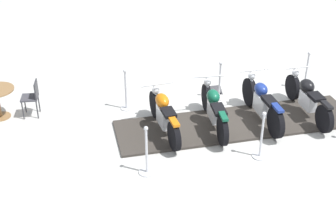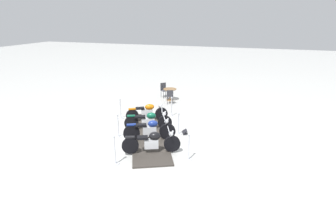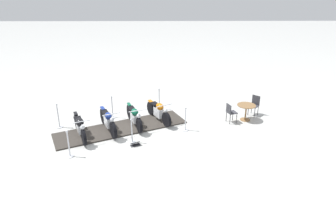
{
  "view_description": "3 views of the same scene",
  "coord_description": "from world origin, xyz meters",
  "px_view_note": "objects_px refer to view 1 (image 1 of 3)",
  "views": [
    {
      "loc": [
        0.43,
        -9.79,
        5.85
      ],
      "look_at": [
        -1.52,
        -0.77,
        0.77
      ],
      "focal_mm": 50.49,
      "sensor_mm": 36.0,
      "label": 1
    },
    {
      "loc": [
        10.92,
        4.58,
        5.19
      ],
      "look_at": [
        -2.21,
        0.17,
        0.82
      ],
      "focal_mm": 30.03,
      "sensor_mm": 36.0,
      "label": 2
    },
    {
      "loc": [
        -1.9,
        12.12,
        6.05
      ],
      "look_at": [
        -2.05,
        -0.16,
        1.06
      ],
      "focal_mm": 32.52,
      "sensor_mm": 36.0,
      "label": 3
    }
  ],
  "objects_px": {
    "stanchion_right_rear": "(126,95)",
    "cafe_chair_near_table": "(32,96)",
    "info_placard": "(215,92)",
    "motorcycle_navy": "(262,102)",
    "stanchion_left_rear": "(147,159)",
    "stanchion_left_mid": "(261,142)",
    "motorcycle_forest": "(214,108)",
    "motorcycle_black": "(308,97)",
    "motorcycle_copper": "(164,114)",
    "stanchion_right_front": "(306,76)",
    "stanchion_right_mid": "(219,86)"
  },
  "relations": [
    {
      "from": "stanchion_right_rear",
      "to": "cafe_chair_near_table",
      "type": "relative_size",
      "value": 1.21
    },
    {
      "from": "info_placard",
      "to": "motorcycle_navy",
      "type": "bearing_deg",
      "value": -69.33
    },
    {
      "from": "motorcycle_navy",
      "to": "stanchion_left_rear",
      "type": "xyz_separation_m",
      "value": [
        -2.16,
        -2.56,
        -0.18
      ]
    },
    {
      "from": "stanchion_left_rear",
      "to": "stanchion_left_mid",
      "type": "xyz_separation_m",
      "value": [
        2.22,
        1.05,
        0.02
      ]
    },
    {
      "from": "motorcycle_forest",
      "to": "info_placard",
      "type": "distance_m",
      "value": 1.78
    },
    {
      "from": "stanchion_right_rear",
      "to": "motorcycle_navy",
      "type": "bearing_deg",
      "value": 1.62
    },
    {
      "from": "stanchion_left_rear",
      "to": "cafe_chair_near_table",
      "type": "height_order",
      "value": "stanchion_left_rear"
    },
    {
      "from": "stanchion_left_rear",
      "to": "motorcycle_forest",
      "type": "bearing_deg",
      "value": 62.3
    },
    {
      "from": "motorcycle_black",
      "to": "stanchion_left_rear",
      "type": "xyz_separation_m",
      "value": [
        -3.23,
        -3.09,
        -0.17
      ]
    },
    {
      "from": "stanchion_left_rear",
      "to": "stanchion_right_rear",
      "type": "height_order",
      "value": "stanchion_left_rear"
    },
    {
      "from": "motorcycle_navy",
      "to": "motorcycle_forest",
      "type": "xyz_separation_m",
      "value": [
        -1.08,
        -0.5,
        -0.01
      ]
    },
    {
      "from": "motorcycle_copper",
      "to": "info_placard",
      "type": "relative_size",
      "value": 4.36
    },
    {
      "from": "stanchion_left_mid",
      "to": "stanchion_right_rear",
      "type": "distance_m",
      "value": 3.67
    },
    {
      "from": "stanchion_left_rear",
      "to": "stanchion_left_mid",
      "type": "height_order",
      "value": "stanchion_left_mid"
    },
    {
      "from": "motorcycle_copper",
      "to": "stanchion_left_mid",
      "type": "distance_m",
      "value": 2.28
    },
    {
      "from": "stanchion_right_front",
      "to": "cafe_chair_near_table",
      "type": "distance_m",
      "value": 7.17
    },
    {
      "from": "motorcycle_copper",
      "to": "info_placard",
      "type": "height_order",
      "value": "motorcycle_copper"
    },
    {
      "from": "motorcycle_black",
      "to": "info_placard",
      "type": "bearing_deg",
      "value": 49.0
    },
    {
      "from": "motorcycle_black",
      "to": "stanchion_right_mid",
      "type": "relative_size",
      "value": 2.03
    },
    {
      "from": "motorcycle_navy",
      "to": "stanchion_left_mid",
      "type": "xyz_separation_m",
      "value": [
        0.06,
        -1.51,
        -0.16
      ]
    },
    {
      "from": "stanchion_left_rear",
      "to": "stanchion_right_rear",
      "type": "distance_m",
      "value": 2.73
    },
    {
      "from": "stanchion_right_mid",
      "to": "stanchion_left_mid",
      "type": "xyz_separation_m",
      "value": [
        1.17,
        -2.47,
        -0.0
      ]
    },
    {
      "from": "motorcycle_navy",
      "to": "info_placard",
      "type": "height_order",
      "value": "motorcycle_navy"
    },
    {
      "from": "motorcycle_navy",
      "to": "info_placard",
      "type": "bearing_deg",
      "value": 20.59
    },
    {
      "from": "motorcycle_copper",
      "to": "stanchion_left_rear",
      "type": "xyz_separation_m",
      "value": [
        -0.0,
        -1.55,
        -0.17
      ]
    },
    {
      "from": "motorcycle_forest",
      "to": "stanchion_left_rear",
      "type": "distance_m",
      "value": 2.33
    },
    {
      "from": "motorcycle_forest",
      "to": "stanchion_right_mid",
      "type": "bearing_deg",
      "value": -19.51
    },
    {
      "from": "stanchion_right_mid",
      "to": "stanchion_left_rear",
      "type": "xyz_separation_m",
      "value": [
        -1.04,
        -3.52,
        -0.03
      ]
    },
    {
      "from": "stanchion_left_rear",
      "to": "info_placard",
      "type": "height_order",
      "value": "stanchion_left_rear"
    },
    {
      "from": "motorcycle_forest",
      "to": "stanchion_right_rear",
      "type": "xyz_separation_m",
      "value": [
        -2.25,
        0.41,
        -0.12
      ]
    },
    {
      "from": "info_placard",
      "to": "cafe_chair_near_table",
      "type": "distance_m",
      "value": 4.71
    },
    {
      "from": "motorcycle_copper",
      "to": "stanchion_right_mid",
      "type": "bearing_deg",
      "value": -57.27
    },
    {
      "from": "stanchion_right_rear",
      "to": "stanchion_left_mid",
      "type": "bearing_deg",
      "value": -22.69
    },
    {
      "from": "motorcycle_copper",
      "to": "stanchion_right_mid",
      "type": "distance_m",
      "value": 2.24
    },
    {
      "from": "stanchion_right_front",
      "to": "stanchion_right_rear",
      "type": "distance_m",
      "value": 4.91
    },
    {
      "from": "stanchion_right_front",
      "to": "stanchion_left_rear",
      "type": "bearing_deg",
      "value": -125.49
    },
    {
      "from": "cafe_chair_near_table",
      "to": "stanchion_right_front",
      "type": "bearing_deg",
      "value": -174.65
    },
    {
      "from": "motorcycle_copper",
      "to": "motorcycle_black",
      "type": "bearing_deg",
      "value": -93.92
    },
    {
      "from": "motorcycle_black",
      "to": "stanchion_left_mid",
      "type": "height_order",
      "value": "stanchion_left_mid"
    },
    {
      "from": "stanchion_right_front",
      "to": "stanchion_left_rear",
      "type": "height_order",
      "value": "stanchion_left_rear"
    },
    {
      "from": "cafe_chair_near_table",
      "to": "stanchion_right_rear",
      "type": "bearing_deg",
      "value": -178.07
    },
    {
      "from": "motorcycle_black",
      "to": "stanchion_right_mid",
      "type": "height_order",
      "value": "stanchion_right_mid"
    },
    {
      "from": "stanchion_left_mid",
      "to": "stanchion_left_rear",
      "type": "bearing_deg",
      "value": -154.6
    },
    {
      "from": "stanchion_left_mid",
      "to": "stanchion_right_rear",
      "type": "height_order",
      "value": "stanchion_left_mid"
    },
    {
      "from": "stanchion_left_mid",
      "to": "info_placard",
      "type": "xyz_separation_m",
      "value": [
        -1.32,
        2.72,
        -0.31
      ]
    },
    {
      "from": "stanchion_right_mid",
      "to": "cafe_chair_near_table",
      "type": "bearing_deg",
      "value": -157.0
    },
    {
      "from": "stanchion_left_rear",
      "to": "info_placard",
      "type": "relative_size",
      "value": 2.48
    },
    {
      "from": "motorcycle_forest",
      "to": "cafe_chair_near_table",
      "type": "distance_m",
      "value": 4.39
    },
    {
      "from": "motorcycle_copper",
      "to": "stanchion_left_mid",
      "type": "relative_size",
      "value": 1.75
    },
    {
      "from": "motorcycle_black",
      "to": "info_placard",
      "type": "relative_size",
      "value": 4.83
    }
  ]
}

